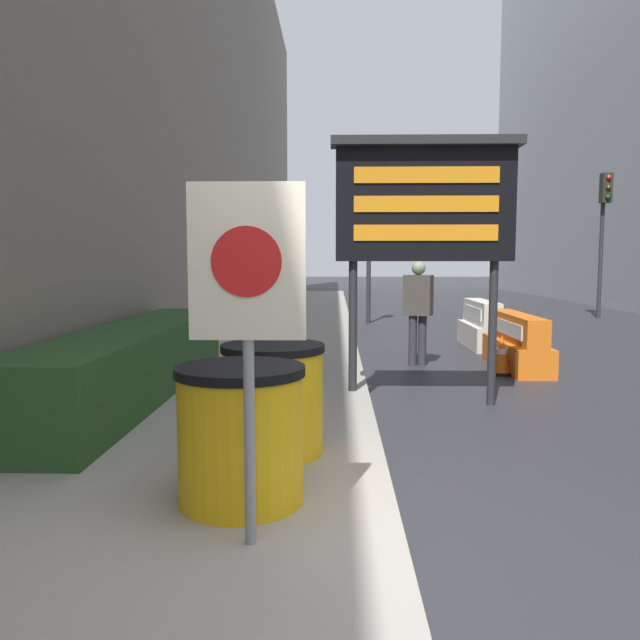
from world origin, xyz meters
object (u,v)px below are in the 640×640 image
(traffic_cone_near, at_px, (502,355))
(traffic_light_near_curb, at_px, (369,228))
(traffic_light_far_side, at_px, (604,214))
(barrel_drum_middle, at_px, (273,399))
(barrel_drum_foreground, at_px, (241,434))
(warning_sign, at_px, (247,292))
(traffic_cone_mid, at_px, (513,325))
(jersey_barrier_white, at_px, (481,327))
(jersey_barrier_orange_near, at_px, (517,344))
(traffic_cone_far, at_px, (510,350))
(pedestrian_worker, at_px, (418,304))
(message_board, at_px, (425,205))

(traffic_cone_near, xyz_separation_m, traffic_light_near_curb, (-1.58, 7.46, 2.25))
(traffic_cone_near, bearing_deg, traffic_light_far_side, 59.97)
(barrel_drum_middle, xyz_separation_m, traffic_light_far_side, (8.23, 13.46, 2.41))
(barrel_drum_foreground, bearing_deg, warning_sign, -77.18)
(barrel_drum_foreground, relative_size, traffic_cone_mid, 1.40)
(traffic_cone_near, bearing_deg, traffic_light_near_curb, 101.95)
(jersey_barrier_white, distance_m, traffic_light_far_side, 8.27)
(traffic_cone_near, bearing_deg, jersey_barrier_orange_near, 56.30)
(traffic_cone_mid, relative_size, traffic_light_near_curb, 0.18)
(warning_sign, distance_m, traffic_cone_near, 6.78)
(traffic_cone_mid, relative_size, traffic_cone_far, 1.05)
(traffic_light_near_curb, height_order, traffic_light_far_side, traffic_light_far_side)
(pedestrian_worker, bearing_deg, traffic_cone_mid, -105.16)
(traffic_light_far_side, bearing_deg, pedestrian_worker, -127.62)
(barrel_drum_middle, height_order, warning_sign, warning_sign)
(message_board, bearing_deg, warning_sign, -110.27)
(traffic_cone_mid, distance_m, traffic_light_far_side, 6.83)
(warning_sign, bearing_deg, traffic_cone_far, 63.75)
(warning_sign, xyz_separation_m, message_board, (1.48, 4.01, 0.80))
(traffic_light_far_side, bearing_deg, message_board, -121.24)
(jersey_barrier_white, distance_m, pedestrian_worker, 2.71)
(barrel_drum_middle, xyz_separation_m, traffic_light_near_curb, (1.39, 11.82, 1.95))
(warning_sign, bearing_deg, barrel_drum_middle, 91.18)
(traffic_cone_near, distance_m, pedestrian_worker, 1.56)
(traffic_cone_near, xyz_separation_m, traffic_cone_far, (0.25, 0.49, -0.00))
(traffic_cone_mid, bearing_deg, traffic_cone_far, -106.66)
(barrel_drum_middle, distance_m, message_board, 3.32)
(traffic_light_near_curb, bearing_deg, traffic_cone_far, -75.28)
(jersey_barrier_orange_near, distance_m, traffic_cone_near, 0.70)
(traffic_cone_mid, distance_m, traffic_cone_far, 3.86)
(message_board, distance_m, jersey_barrier_white, 5.59)
(warning_sign, height_order, pedestrian_worker, warning_sign)
(traffic_cone_mid, height_order, pedestrian_worker, pedestrian_worker)
(warning_sign, bearing_deg, barrel_drum_foreground, 102.82)
(jersey_barrier_white, bearing_deg, traffic_cone_mid, 51.73)
(message_board, relative_size, traffic_cone_near, 5.11)
(warning_sign, height_order, jersey_barrier_white, warning_sign)
(message_board, relative_size, jersey_barrier_white, 1.67)
(traffic_cone_far, bearing_deg, traffic_cone_near, -117.43)
(barrel_drum_foreground, distance_m, message_board, 4.15)
(barrel_drum_middle, xyz_separation_m, jersey_barrier_white, (3.35, 7.31, -0.20))
(traffic_light_far_side, bearing_deg, traffic_cone_far, -120.17)
(jersey_barrier_orange_near, bearing_deg, message_board, -125.88)
(barrel_drum_foreground, xyz_separation_m, traffic_light_near_curb, (1.50, 12.83, 1.95))
(barrel_drum_middle, distance_m, jersey_barrier_white, 8.04)
(traffic_cone_near, relative_size, traffic_light_near_curb, 0.17)
(traffic_light_near_curb, bearing_deg, pedestrian_worker, -86.27)
(message_board, xyz_separation_m, pedestrian_worker, (0.31, 2.76, -1.34))
(jersey_barrier_white, distance_m, traffic_cone_near, 2.98)
(jersey_barrier_orange_near, height_order, traffic_cone_far, jersey_barrier_orange_near)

